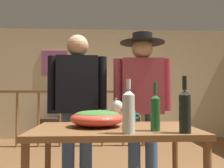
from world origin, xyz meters
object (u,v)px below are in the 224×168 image
Objects in this scene: stair_railing at (84,111)px; serving_table at (115,139)px; wine_bottle_green at (155,111)px; person_standing_left at (77,98)px; wine_glass at (118,107)px; wine_bottle_clear at (128,110)px; framed_picture at (55,63)px; flat_screen_tv at (62,105)px; mug_teal at (132,117)px; person_standing_right at (143,96)px; wine_bottle_dark at (185,110)px; salad_bowl at (97,117)px; tv_console at (62,130)px.

stair_railing is 3.08m from serving_table.
wine_bottle_green reaches higher than serving_table.
wine_glass is at bearing 125.61° from person_standing_left.
wine_bottle_clear reaches higher than wine_bottle_green.
wine_glass is at bearing -80.51° from stair_railing.
wine_glass is 0.51m from wine_bottle_green.
serving_table is at bearing -73.82° from framed_picture.
mug_teal is at bearing -71.98° from flat_screen_tv.
framed_picture is at bearing 125.19° from flat_screen_tv.
serving_table is 0.71× the size of person_standing_right.
framed_picture is 1.63× the size of wine_bottle_dark.
wine_bottle_dark is (0.85, -3.34, 0.23)m from stair_railing.
flat_screen_tv is at bearing -54.81° from framed_picture.
mug_teal is (-0.10, 0.48, -0.08)m from wine_bottle_green.
salad_bowl is (0.29, -3.00, 0.15)m from stair_railing.
wine_glass is (0.95, -3.35, 0.66)m from tv_console.
salad_bowl is (-0.13, 0.05, 0.16)m from serving_table.
wine_bottle_green is 1.13m from person_standing_left.
stair_railing is 3.39m from wine_bottle_clear.
mug_teal is (1.07, -3.30, 0.05)m from flat_screen_tv.
framed_picture is at bearing 104.60° from salad_bowl.
flat_screen_tv is 3.71m from serving_table.
wine_bottle_clear is (1.21, -4.21, -0.81)m from framed_picture.
wine_bottle_dark is at bearing -31.23° from salad_bowl.
tv_console is 0.76× the size of serving_table.
salad_bowl is at bearing -126.96° from wine_glass.
person_standing_left is 0.99× the size of person_standing_right.
flat_screen_tv is at bearing 106.03° from wine_glass.
person_standing_left is (-0.38, 0.49, 0.07)m from wine_glass.
mug_teal is (0.10, 0.58, -0.09)m from wine_bottle_clear.
flat_screen_tv reaches higher than wine_glass.
mug_teal is 0.07× the size of person_standing_left.
salad_bowl reaches higher than serving_table.
flat_screen_tv reaches higher than tv_console.
framed_picture is 3.33m from person_standing_left.
framed_picture is 1.45× the size of salad_bowl.
person_standing_right is (0.34, 0.77, 0.31)m from serving_table.
wine_bottle_dark is at bearing -70.99° from flat_screen_tv.
stair_railing is 17.59× the size of wine_glass.
mug_teal is 0.07× the size of person_standing_right.
flat_screen_tv is 3.10m from person_standing_right.
person_standing_right is at bearing 69.63° from mug_teal.
wine_bottle_clear is at bearing -75.97° from tv_console.
tv_console is (0.23, -0.29, -1.47)m from framed_picture.
wine_bottle_green reaches higher than wine_glass.
person_standing_right reaches higher than mug_teal.
wine_bottle_clear is at bearing -151.73° from wine_bottle_green.
stair_railing is 2.03× the size of person_standing_right.
wine_bottle_dark is (0.36, 0.00, 0.00)m from wine_bottle_clear.
wine_bottle_green is 0.90× the size of wine_bottle_dark.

